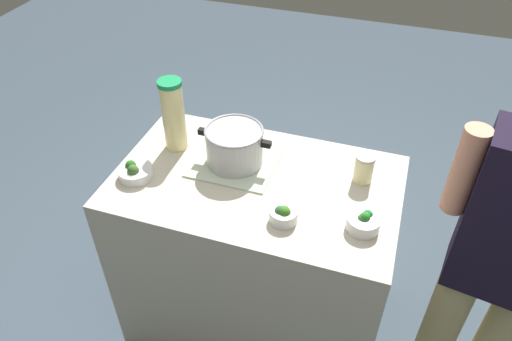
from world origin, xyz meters
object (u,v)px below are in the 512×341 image
(lemonade_pitcher, at_px, (173,115))
(broccoli_bowl_center, at_px, (135,172))
(person_cook, at_px, (500,268))
(mason_jar, at_px, (364,168))
(cooking_pot, at_px, (234,145))
(broccoli_bowl_back, at_px, (283,214))
(broccoli_bowl_front, at_px, (363,222))

(lemonade_pitcher, distance_m, broccoli_bowl_center, 0.28)
(person_cook, bearing_deg, mason_jar, 152.61)
(mason_jar, bearing_deg, lemonade_pitcher, -178.18)
(cooking_pot, xyz_separation_m, lemonade_pitcher, (-0.28, 0.03, 0.07))
(cooking_pot, height_order, lemonade_pitcher, lemonade_pitcher)
(person_cook, bearing_deg, broccoli_bowl_center, 179.95)
(cooking_pot, relative_size, lemonade_pitcher, 0.96)
(broccoli_bowl_back, bearing_deg, mason_jar, 53.09)
(lemonade_pitcher, relative_size, person_cook, 0.20)
(broccoli_bowl_back, bearing_deg, lemonade_pitcher, 152.70)
(cooking_pot, distance_m, broccoli_bowl_center, 0.41)
(broccoli_bowl_back, height_order, person_cook, person_cook)
(broccoli_bowl_center, bearing_deg, broccoli_bowl_front, 0.25)
(cooking_pot, xyz_separation_m, broccoli_bowl_center, (-0.34, -0.21, -0.06))
(broccoli_bowl_front, distance_m, broccoli_bowl_center, 0.90)
(broccoli_bowl_center, bearing_deg, lemonade_pitcher, 73.94)
(cooking_pot, distance_m, mason_jar, 0.52)
(mason_jar, relative_size, broccoli_bowl_center, 0.89)
(mason_jar, bearing_deg, broccoli_bowl_back, -126.91)
(lemonade_pitcher, height_order, broccoli_bowl_center, lemonade_pitcher)
(person_cook, bearing_deg, lemonade_pitcher, 169.58)
(broccoli_bowl_center, bearing_deg, cooking_pot, 31.28)
(cooking_pot, xyz_separation_m, mason_jar, (0.52, 0.05, -0.03))
(cooking_pot, bearing_deg, broccoli_bowl_center, -148.72)
(cooking_pot, height_order, person_cook, person_cook)
(mason_jar, bearing_deg, person_cook, -27.39)
(broccoli_bowl_center, xyz_separation_m, person_cook, (1.37, -0.00, -0.06))
(lemonade_pitcher, distance_m, broccoli_bowl_back, 0.64)
(person_cook, bearing_deg, broccoli_bowl_back, -176.33)
(lemonade_pitcher, height_order, broccoli_bowl_back, lemonade_pitcher)
(mason_jar, xyz_separation_m, broccoli_bowl_front, (0.04, -0.26, -0.03))
(cooking_pot, height_order, broccoli_bowl_center, cooking_pot)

